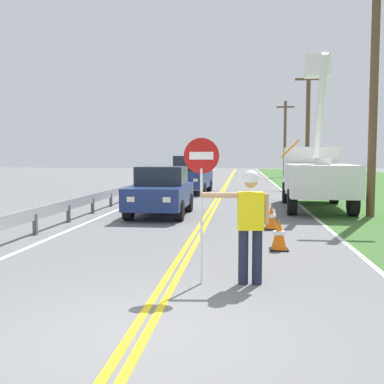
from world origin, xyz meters
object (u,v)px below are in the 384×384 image
at_px(utility_bucket_truck, 315,172).
at_px(utility_pole_near, 374,88).
at_px(oncoming_sedan_nearest, 161,192).
at_px(stop_sign_paddle, 201,177).
at_px(utility_pole_mid, 308,126).
at_px(traffic_cone_mid, 271,217).
at_px(oncoming_suv_second, 192,174).
at_px(utility_pole_far, 285,137).
at_px(traffic_cone_lead, 279,235).
at_px(flagger_worker, 250,219).

xyz_separation_m(utility_bucket_truck, utility_pole_near, (1.50, -2.54, 2.94)).
bearing_deg(oncoming_sedan_nearest, utility_pole_near, 4.57).
xyz_separation_m(stop_sign_paddle, oncoming_sedan_nearest, (-2.17, 8.37, -0.88)).
xyz_separation_m(utility_bucket_truck, utility_pole_mid, (1.54, 13.34, 2.71)).
height_order(stop_sign_paddle, utility_pole_near, utility_pole_near).
bearing_deg(traffic_cone_mid, utility_pole_mid, 79.31).
xyz_separation_m(oncoming_suv_second, utility_pole_mid, (7.27, 6.48, 3.08)).
bearing_deg(utility_pole_far, traffic_cone_lead, -95.34).
height_order(stop_sign_paddle, oncoming_sedan_nearest, stop_sign_paddle).
xyz_separation_m(oncoming_suv_second, traffic_cone_mid, (3.65, -12.65, -0.72)).
bearing_deg(utility_pole_far, stop_sign_paddle, -97.01).
relative_size(oncoming_sedan_nearest, traffic_cone_mid, 5.87).
distance_m(oncoming_suv_second, utility_pole_mid, 10.21).
bearing_deg(traffic_cone_lead, utility_bucket_truck, 76.52).
distance_m(oncoming_suv_second, utility_pole_far, 23.35).
bearing_deg(utility_pole_near, traffic_cone_mid, -137.69).
bearing_deg(utility_pole_near, oncoming_sedan_nearest, -175.43).
relative_size(utility_bucket_truck, utility_pole_mid, 0.87).
height_order(stop_sign_paddle, utility_pole_far, utility_pole_far).
bearing_deg(oncoming_sedan_nearest, stop_sign_paddle, -75.48).
relative_size(oncoming_suv_second, utility_pole_far, 0.60).
height_order(traffic_cone_lead, traffic_cone_mid, same).
bearing_deg(traffic_cone_mid, oncoming_suv_second, 106.11).
xyz_separation_m(flagger_worker, utility_bucket_truck, (2.77, 11.42, 0.38)).
relative_size(stop_sign_paddle, traffic_cone_lead, 3.33).
distance_m(utility_bucket_truck, traffic_cone_mid, 6.25).
height_order(flagger_worker, oncoming_suv_second, oncoming_suv_second).
xyz_separation_m(stop_sign_paddle, utility_bucket_truck, (3.53, 11.49, -0.28)).
bearing_deg(traffic_cone_lead, oncoming_suv_second, 103.20).
bearing_deg(utility_bucket_truck, utility_pole_near, -59.49).
bearing_deg(utility_pole_near, oncoming_suv_second, 127.55).
relative_size(stop_sign_paddle, utility_pole_far, 0.30).
bearing_deg(stop_sign_paddle, utility_bucket_truck, 72.91).
bearing_deg(oncoming_sedan_nearest, oncoming_suv_second, 90.15).
bearing_deg(flagger_worker, utility_pole_near, 64.36).
distance_m(stop_sign_paddle, oncoming_sedan_nearest, 8.69).
distance_m(flagger_worker, utility_pole_far, 40.63).
bearing_deg(utility_pole_far, utility_bucket_truck, -92.84).
height_order(utility_pole_mid, utility_pole_far, utility_pole_mid).
relative_size(utility_bucket_truck, oncoming_sedan_nearest, 1.68).
distance_m(oncoming_sedan_nearest, traffic_cone_mid, 4.53).
height_order(stop_sign_paddle, utility_bucket_truck, utility_bucket_truck).
bearing_deg(stop_sign_paddle, traffic_cone_lead, 62.64).
relative_size(traffic_cone_lead, traffic_cone_mid, 1.00).
relative_size(flagger_worker, utility_pole_mid, 0.23).
relative_size(oncoming_sedan_nearest, oncoming_suv_second, 0.88).
bearing_deg(utility_pole_near, stop_sign_paddle, -119.34).
relative_size(utility_pole_mid, traffic_cone_lead, 11.32).
xyz_separation_m(utility_pole_mid, traffic_cone_lead, (-3.62, -22.02, -3.81)).
relative_size(flagger_worker, oncoming_sedan_nearest, 0.44).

